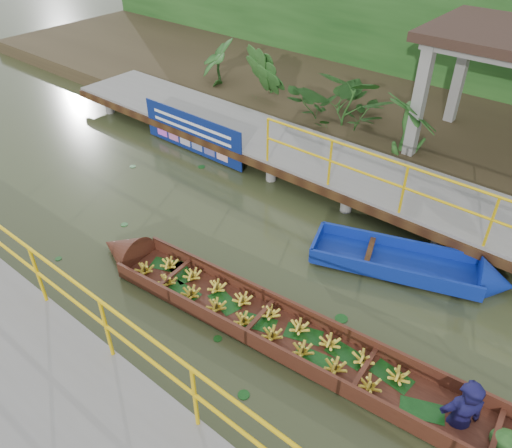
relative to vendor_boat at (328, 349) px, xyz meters
The scene contains 9 objects.
ground 2.94m from the vendor_boat, 163.58° to the left, with size 80.00×80.00×0.00m, color #30361B.
land_strip 8.79m from the vendor_boat, 108.65° to the left, with size 30.00×8.00×0.45m, color #332919.
far_dock 5.10m from the vendor_boat, 123.26° to the left, with size 16.00×2.06×1.66m.
near_dock 3.83m from the vendor_boat, 118.26° to the right, with size 18.00×2.40×1.73m.
foliage_backdrop 11.33m from the vendor_boat, 104.55° to the left, with size 30.00×0.80×4.00m, color #153B13.
vendor_boat is the anchor object (origin of this frame).
moored_blue_boat 2.86m from the vendor_boat, 77.36° to the left, with size 3.56×1.97×0.83m.
blue_banner 6.97m from the vendor_boat, 151.64° to the left, with size 3.24×0.04×1.01m.
tropical_plants 6.51m from the vendor_boat, 107.92° to the left, with size 14.19×1.19×1.49m.
Camera 1 is at (5.05, -5.20, 5.99)m, focal length 35.00 mm.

